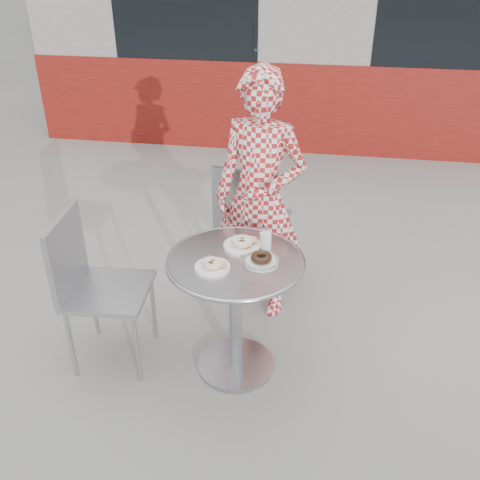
% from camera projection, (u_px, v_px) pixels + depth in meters
% --- Properties ---
extents(ground, '(60.00, 60.00, 0.00)m').
position_uv_depth(ground, '(239.00, 364.00, 3.17)').
color(ground, '#979590').
rests_on(ground, ground).
extents(bistro_table, '(0.74, 0.74, 0.75)m').
position_uv_depth(bistro_table, '(235.00, 288.00, 2.87)').
color(bistro_table, silver).
rests_on(bistro_table, ground).
extents(chair_far, '(0.52, 0.52, 0.92)m').
position_uv_depth(chair_far, '(253.00, 243.00, 3.85)').
color(chair_far, '#999BA0').
rests_on(chair_far, ground).
extents(chair_left, '(0.47, 0.47, 0.93)m').
position_uv_depth(chair_left, '(111.00, 317.00, 3.10)').
color(chair_left, '#999BA0').
rests_on(chair_left, ground).
extents(seated_person, '(0.66, 0.51, 1.60)m').
position_uv_depth(seated_person, '(260.00, 198.00, 3.30)').
color(seated_person, maroon).
rests_on(seated_person, ground).
extents(plate_far, '(0.20, 0.20, 0.05)m').
position_uv_depth(plate_far, '(243.00, 243.00, 2.89)').
color(plate_far, white).
rests_on(plate_far, bistro_table).
extents(plate_near, '(0.18, 0.18, 0.05)m').
position_uv_depth(plate_near, '(213.00, 265.00, 2.70)').
color(plate_near, white).
rests_on(plate_near, bistro_table).
extents(plate_checker, '(0.19, 0.19, 0.05)m').
position_uv_depth(plate_checker, '(261.00, 260.00, 2.75)').
color(plate_checker, white).
rests_on(plate_checker, bistro_table).
extents(milk_cup, '(0.07, 0.07, 0.11)m').
position_uv_depth(milk_cup, '(266.00, 240.00, 2.86)').
color(milk_cup, white).
rests_on(milk_cup, bistro_table).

